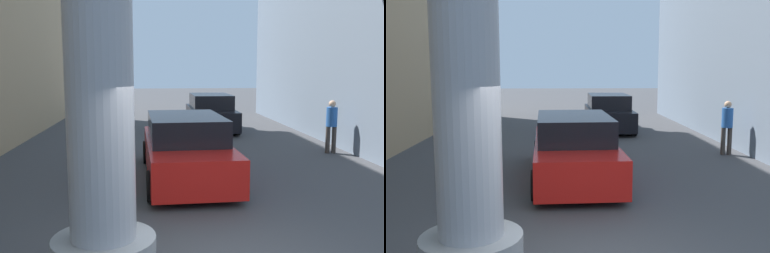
{
  "view_description": "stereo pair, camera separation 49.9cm",
  "coord_description": "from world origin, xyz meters",
  "views": [
    {
      "loc": [
        -0.88,
        -4.94,
        2.7
      ],
      "look_at": [
        0.0,
        4.28,
        1.43
      ],
      "focal_mm": 40.0,
      "sensor_mm": 36.0,
      "label": 1
    },
    {
      "loc": [
        -0.38,
        -4.97,
        2.7
      ],
      "look_at": [
        0.0,
        4.28,
        1.43
      ],
      "focal_mm": 40.0,
      "sensor_mm": 36.0,
      "label": 2
    }
  ],
  "objects": [
    {
      "name": "car_far",
      "position": [
        1.71,
        13.6,
        0.74
      ],
      "size": [
        1.93,
        4.73,
        1.56
      ],
      "color": "black",
      "rests_on": "ground"
    },
    {
      "name": "pedestrian_mid_right",
      "position": [
        4.8,
        8.0,
        0.99
      ],
      "size": [
        0.36,
        0.36,
        1.69
      ],
      "color": "#3F3833",
      "rests_on": "ground"
    },
    {
      "name": "ground_plane",
      "position": [
        0.0,
        10.0,
        0.0
      ],
      "size": [
        83.84,
        83.84,
        0.0
      ],
      "primitive_type": "plane",
      "color": "#424244"
    },
    {
      "name": "car_lead",
      "position": [
        -0.06,
        5.35,
        0.74
      ],
      "size": [
        2.17,
        5.12,
        1.56
      ],
      "color": "black",
      "rests_on": "ground"
    },
    {
      "name": "street_lamp",
      "position": [
        5.31,
        7.61,
        4.1
      ],
      "size": [
        2.8,
        0.28,
        6.67
      ],
      "color": "#59595E",
      "rests_on": "ground"
    }
  ]
}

